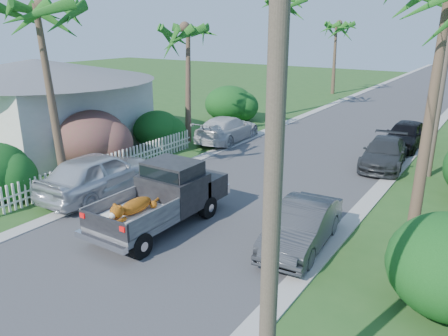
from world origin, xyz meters
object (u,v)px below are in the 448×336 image
Objects in this scene: parked_car_rm at (384,153)px; palm_l_a at (40,5)px; house_left at (40,107)px; parked_car_ln at (99,174)px; parked_car_rf at (406,135)px; parked_car_lf at (227,129)px; palm_l_d at (337,24)px; palm_l_b at (187,28)px; pickup_truck at (168,194)px; palm_l_c at (286,0)px; utility_pole_a at (274,157)px; parked_car_rn at (302,226)px; utility_pole_b at (444,69)px.

palm_l_a is (-9.80, -10.27, 6.29)m from parked_car_rm.
parked_car_ln is at bearing -22.22° from house_left.
parked_car_rf is 9.59m from parked_car_lf.
parked_car_lf is 0.64× the size of palm_l_d.
parked_car_lf is 5.85m from palm_l_b.
parked_car_rf is at bearing 26.26° from palm_l_b.
pickup_truck is 31.90m from palm_l_d.
parked_car_rm is 0.54× the size of palm_l_a.
palm_l_c reaches higher than utility_pole_a.
utility_pole_a is at bearing -88.94° from parked_car_rm.
parked_car_rm is 1.04× the size of parked_car_rf.
parked_car_ln is 0.56× the size of utility_pole_a.
parked_car_lf is 18.91m from utility_pole_a.
utility_pole_a is at bearing 121.43° from parked_car_lf.
utility_pole_a reaches higher than house_left.
parked_car_ln is 0.56× the size of house_left.
house_left is at bearing 164.52° from parked_car_rn.
palm_l_a reaches higher than house_left.
palm_l_c reaches higher than parked_car_rm.
pickup_truck is 0.57× the size of utility_pole_b.
house_left is at bearing 34.14° from parked_car_lf.
parked_car_rn is 16.94m from house_left.
pickup_truck reaches higher than parked_car_lf.
parked_car_rm is at bearing 46.35° from palm_l_a.
parked_car_ln is 0.65× the size of palm_l_d.
parked_car_rn is 13.22m from parked_car_rf.
parked_car_lf is (-8.71, -4.01, -0.02)m from parked_car_rf.
utility_pole_b reaches higher than palm_l_a.
house_left is at bearing 149.53° from palm_l_a.
house_left is (-8.00, -6.17, 1.41)m from parked_car_lf.
utility_pole_a is (12.10, -36.00, -1.84)m from palm_l_d.
parked_car_ln reaches higher than parked_car_rm.
parked_car_rf is at bearing -58.73° from palm_l_d.
parked_car_rf is at bearing 81.97° from parked_car_rm.
utility_pole_b reaches higher than parked_car_rf.
utility_pole_b is (12.40, 1.00, -1.55)m from palm_l_b.
parked_car_rm is at bearing 84.90° from parked_car_rn.
palm_l_c reaches higher than parked_car_rf.
palm_l_b is at bearing 93.81° from palm_l_a.
parked_car_rn is at bearing -37.70° from palm_l_b.
palm_l_b is at bearing 29.54° from parked_car_lf.
palm_l_b is (-1.80, -1.17, 5.44)m from parked_car_lf.
house_left is at bearing -162.12° from utility_pole_b.
palm_l_b is 12.54m from utility_pole_b.
house_left is at bearing -146.52° from parked_car_rf.
parked_car_ln is at bearing -136.63° from parked_car_rm.
utility_pole_b reaches higher than palm_l_d.
palm_l_d is at bearing 89.22° from palm_l_b.
utility_pole_b is at bearing -37.81° from palm_l_c.
palm_l_a is (-9.91, -14.19, 6.21)m from parked_car_rf.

